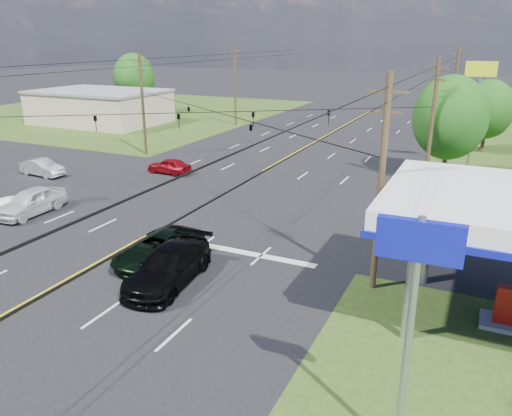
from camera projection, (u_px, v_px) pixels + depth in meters
The scene contains 22 objects.
ground at pixel (218, 197), 35.53m from camera, with size 280.00×280.00×0.00m, color black.
grass_nw at pixel (121, 111), 76.99m from camera, with size 46.00×48.00×0.03m, color #2C4014.
stop_bar at pixel (227, 250), 26.67m from camera, with size 10.00×0.50×0.02m, color silver.
retail_nw at pixel (100, 108), 65.76m from camera, with size 16.00×11.00×4.00m, color #C0B290.
pole_se at pixel (381, 183), 21.02m from camera, with size 1.60×0.28×9.50m.
pole_nw at pixel (143, 103), 46.87m from camera, with size 1.60×0.28×9.50m.
pole_ne at pixel (432, 122), 36.46m from camera, with size 1.60×0.28×9.50m.
pole_left_far at pixel (235, 84), 63.08m from camera, with size 1.60×0.28×10.00m.
pole_right_far at pixel (454, 94), 52.67m from camera, with size 1.60×0.28×10.00m.
span_wire_signals at pixel (216, 112), 33.59m from camera, with size 26.00×18.00×1.13m.
power_lines at pixel (199, 74), 31.04m from camera, with size 26.04×100.00×0.64m.
tree_right_a at pixel (450, 118), 38.64m from camera, with size 5.70×5.70×8.18m.
tree_right_b at pixel (488, 109), 48.14m from camera, with size 4.94×4.94×7.09m.
tree_far_l at pixel (134, 77), 74.11m from camera, with size 6.08×6.08×8.72m.
pickup_dkgreen at pixel (158, 248), 25.01m from camera, with size 2.46×5.32×1.48m, color black.
suv_black at pixel (169, 266), 22.80m from camera, with size 2.31×5.69×1.65m, color black.
pickup_white at pixel (31, 202), 31.81m from camera, with size 1.96×4.88×1.66m, color silver.
sedan_silver at pixel (42, 168), 40.82m from camera, with size 1.42×4.08×1.35m, color silver.
sedan_red at pixel (169, 166), 41.47m from camera, with size 1.53×3.80×1.29m, color maroon.
polesign_se at pixel (415, 279), 11.92m from camera, with size 2.02×0.31×6.85m.
polesign_ne at pixel (479, 85), 41.22m from camera, with size 2.46×0.68×8.94m.
snowpile_b at pixel (9, 208), 33.28m from camera, with size 1.93×2.38×0.67m, color white.
Camera 1 is at (16.78, -17.56, 10.72)m, focal length 35.00 mm.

